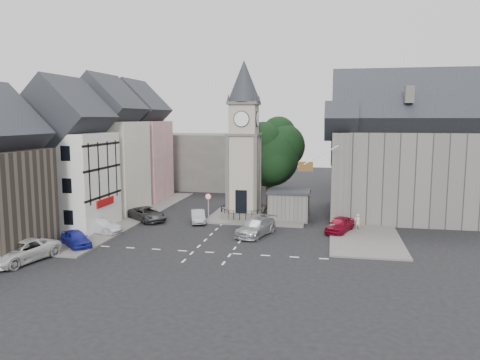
% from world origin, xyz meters
% --- Properties ---
extents(ground, '(120.00, 120.00, 0.00)m').
position_xyz_m(ground, '(0.00, 0.00, 0.00)').
color(ground, black).
rests_on(ground, ground).
extents(pavement_west, '(6.00, 30.00, 0.14)m').
position_xyz_m(pavement_west, '(-12.50, 6.00, 0.07)').
color(pavement_west, '#595651').
rests_on(pavement_west, ground).
extents(pavement_east, '(6.00, 26.00, 0.14)m').
position_xyz_m(pavement_east, '(12.00, 8.00, 0.07)').
color(pavement_east, '#595651').
rests_on(pavement_east, ground).
extents(central_island, '(10.00, 8.00, 0.16)m').
position_xyz_m(central_island, '(1.50, 8.00, 0.08)').
color(central_island, '#595651').
rests_on(central_island, ground).
extents(road_markings, '(20.00, 8.00, 0.01)m').
position_xyz_m(road_markings, '(0.00, -5.50, 0.01)').
color(road_markings, silver).
rests_on(road_markings, ground).
extents(clock_tower, '(4.86, 4.86, 16.25)m').
position_xyz_m(clock_tower, '(0.00, 7.99, 8.12)').
color(clock_tower, '#4C4944').
rests_on(clock_tower, ground).
extents(stone_shelter, '(4.30, 3.30, 3.08)m').
position_xyz_m(stone_shelter, '(4.80, 7.50, 1.55)').
color(stone_shelter, '#5D5A56').
rests_on(stone_shelter, ground).
extents(town_tree, '(7.20, 7.20, 10.80)m').
position_xyz_m(town_tree, '(2.00, 13.00, 6.97)').
color(town_tree, black).
rests_on(town_tree, ground).
extents(warning_sign_post, '(0.70, 0.19, 2.85)m').
position_xyz_m(warning_sign_post, '(-3.20, 5.43, 2.03)').
color(warning_sign_post, black).
rests_on(warning_sign_post, ground).
extents(terrace_pink, '(8.10, 7.60, 12.80)m').
position_xyz_m(terrace_pink, '(-15.50, 16.00, 6.58)').
color(terrace_pink, tan).
rests_on(terrace_pink, ground).
extents(terrace_cream, '(8.10, 7.60, 12.80)m').
position_xyz_m(terrace_cream, '(-15.50, 8.00, 6.58)').
color(terrace_cream, '#ECE2C5').
rests_on(terrace_cream, ground).
extents(terrace_tudor, '(8.10, 7.60, 12.00)m').
position_xyz_m(terrace_tudor, '(-15.50, 0.00, 6.19)').
color(terrace_tudor, silver).
rests_on(terrace_tudor, ground).
extents(backdrop_west, '(20.00, 10.00, 8.00)m').
position_xyz_m(backdrop_west, '(-12.00, 28.00, 4.00)').
color(backdrop_west, '#4C4944').
rests_on(backdrop_west, ground).
extents(east_building, '(14.40, 11.40, 12.60)m').
position_xyz_m(east_building, '(15.59, 11.00, 6.26)').
color(east_building, '#5D5A56').
rests_on(east_building, ground).
extents(east_boundary_wall, '(0.40, 16.00, 0.90)m').
position_xyz_m(east_boundary_wall, '(9.20, 10.00, 0.45)').
color(east_boundary_wall, '#5D5A56').
rests_on(east_boundary_wall, ground).
extents(flagpole, '(3.68, 0.10, 2.74)m').
position_xyz_m(flagpole, '(8.00, 4.00, 7.00)').
color(flagpole, white).
rests_on(flagpole, ground).
extents(car_west_blue, '(4.02, 3.83, 1.35)m').
position_xyz_m(car_west_blue, '(-11.29, -6.00, 0.68)').
color(car_west_blue, navy).
rests_on(car_west_blue, ground).
extents(car_west_silver, '(4.25, 2.34, 1.33)m').
position_xyz_m(car_west_silver, '(-11.50, -1.63, 0.66)').
color(car_west_silver, '#B4B8BD').
rests_on(car_west_silver, ground).
extents(car_west_grey, '(5.31, 4.95, 1.39)m').
position_xyz_m(car_west_grey, '(-9.32, 4.26, 0.69)').
color(car_west_grey, '#333436').
rests_on(car_west_grey, ground).
extents(car_island_silver, '(2.50, 4.05, 1.26)m').
position_xyz_m(car_island_silver, '(-4.03, 4.50, 0.63)').
color(car_island_silver, '#A0A3A9').
rests_on(car_island_silver, ground).
extents(car_island_east, '(3.58, 5.54, 1.49)m').
position_xyz_m(car_island_east, '(2.50, 0.50, 0.75)').
color(car_island_east, '#A2A5AA').
rests_on(car_island_east, ground).
extents(car_east_red, '(3.06, 4.55, 1.44)m').
position_xyz_m(car_east_red, '(9.87, 3.00, 0.72)').
color(car_east_red, maroon).
rests_on(car_east_red, ground).
extents(van_sw_white, '(3.88, 6.12, 1.57)m').
position_xyz_m(van_sw_white, '(-13.00, -10.51, 0.79)').
color(van_sw_white, beige).
rests_on(van_sw_white, ground).
extents(pedestrian, '(0.58, 0.38, 1.59)m').
position_xyz_m(pedestrian, '(11.50, 4.04, 0.79)').
color(pedestrian, '#B9A999').
rests_on(pedestrian, ground).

